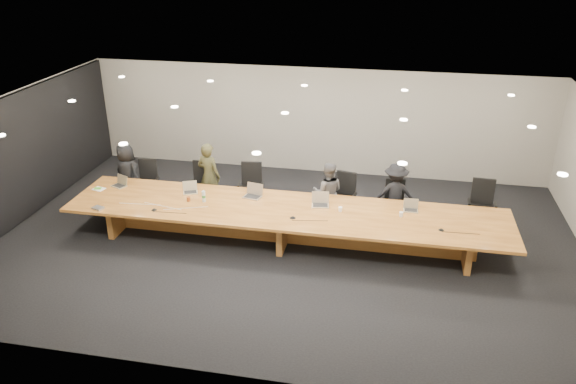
% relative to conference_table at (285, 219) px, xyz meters
% --- Properties ---
extents(ground, '(12.00, 12.00, 0.00)m').
position_rel_conference_table_xyz_m(ground, '(0.00, 0.00, -0.52)').
color(ground, black).
rests_on(ground, ground).
extents(back_wall, '(12.00, 0.02, 2.80)m').
position_rel_conference_table_xyz_m(back_wall, '(0.00, 4.00, 0.88)').
color(back_wall, '#B2ACA2').
rests_on(back_wall, ground).
extents(left_wall_panel, '(0.08, 7.84, 2.74)m').
position_rel_conference_table_xyz_m(left_wall_panel, '(-5.94, 0.00, 0.85)').
color(left_wall_panel, black).
rests_on(left_wall_panel, ground).
extents(conference_table, '(9.00, 1.80, 0.75)m').
position_rel_conference_table_xyz_m(conference_table, '(0.00, 0.00, 0.00)').
color(conference_table, brown).
rests_on(conference_table, ground).
extents(chair_far_left, '(0.61, 0.61, 1.04)m').
position_rel_conference_table_xyz_m(chair_far_left, '(-3.60, 1.29, -0.00)').
color(chair_far_left, black).
rests_on(chair_far_left, ground).
extents(chair_left, '(0.59, 0.59, 1.12)m').
position_rel_conference_table_xyz_m(chair_left, '(-2.23, 1.22, 0.04)').
color(chair_left, black).
rests_on(chair_left, ground).
extents(chair_mid_left, '(0.64, 0.64, 1.13)m').
position_rel_conference_table_xyz_m(chair_mid_left, '(-1.08, 1.34, 0.04)').
color(chair_mid_left, black).
rests_on(chair_mid_left, ground).
extents(chair_mid_right, '(0.65, 0.65, 1.08)m').
position_rel_conference_table_xyz_m(chair_mid_right, '(1.04, 1.30, 0.02)').
color(chair_mid_right, black).
rests_on(chair_mid_right, ground).
extents(chair_right, '(0.54, 0.54, 1.01)m').
position_rel_conference_table_xyz_m(chair_right, '(2.18, 1.28, -0.02)').
color(chair_right, black).
rests_on(chair_right, ground).
extents(chair_far_right, '(0.61, 0.61, 1.13)m').
position_rel_conference_table_xyz_m(chair_far_right, '(4.01, 1.32, 0.05)').
color(chair_far_right, black).
rests_on(chair_far_right, ground).
extents(person_a, '(0.84, 0.70, 1.47)m').
position_rel_conference_table_xyz_m(person_a, '(-4.02, 1.17, 0.21)').
color(person_a, black).
rests_on(person_a, ground).
extents(person_b, '(0.66, 0.52, 1.59)m').
position_rel_conference_table_xyz_m(person_b, '(-2.04, 1.27, 0.27)').
color(person_b, '#33321C').
rests_on(person_b, ground).
extents(person_c, '(0.71, 0.58, 1.38)m').
position_rel_conference_table_xyz_m(person_c, '(0.73, 1.13, 0.17)').
color(person_c, '#504F51').
rests_on(person_c, ground).
extents(person_d, '(0.96, 0.61, 1.41)m').
position_rel_conference_table_xyz_m(person_d, '(2.18, 1.27, 0.19)').
color(person_d, black).
rests_on(person_d, ground).
extents(laptop_a, '(0.37, 0.33, 0.24)m').
position_rel_conference_table_xyz_m(laptop_a, '(-3.85, 0.41, 0.35)').
color(laptop_a, '#B6AB8B').
rests_on(laptop_a, conference_table).
extents(laptop_b, '(0.37, 0.32, 0.24)m').
position_rel_conference_table_xyz_m(laptop_b, '(-2.17, 0.39, 0.35)').
color(laptop_b, beige).
rests_on(laptop_b, conference_table).
extents(laptop_c, '(0.41, 0.34, 0.29)m').
position_rel_conference_table_xyz_m(laptop_c, '(-0.80, 0.42, 0.37)').
color(laptop_c, tan).
rests_on(laptop_c, conference_table).
extents(laptop_d, '(0.39, 0.31, 0.28)m').
position_rel_conference_table_xyz_m(laptop_d, '(0.68, 0.29, 0.37)').
color(laptop_d, '#C7B498').
rests_on(laptop_d, conference_table).
extents(laptop_e, '(0.30, 0.22, 0.23)m').
position_rel_conference_table_xyz_m(laptop_e, '(2.50, 0.42, 0.34)').
color(laptop_e, tan).
rests_on(laptop_e, conference_table).
extents(water_bottle, '(0.09, 0.09, 0.24)m').
position_rel_conference_table_xyz_m(water_bottle, '(-1.74, 0.03, 0.35)').
color(water_bottle, silver).
rests_on(water_bottle, conference_table).
extents(amber_mug, '(0.09, 0.09, 0.10)m').
position_rel_conference_table_xyz_m(amber_mug, '(-2.06, -0.02, 0.28)').
color(amber_mug, brown).
rests_on(amber_mug, conference_table).
extents(paper_cup_near, '(0.09, 0.09, 0.10)m').
position_rel_conference_table_xyz_m(paper_cup_near, '(1.11, 0.12, 0.28)').
color(paper_cup_near, white).
rests_on(paper_cup_near, conference_table).
extents(paper_cup_far, '(0.09, 0.09, 0.10)m').
position_rel_conference_table_xyz_m(paper_cup_far, '(2.32, 0.12, 0.28)').
color(paper_cup_far, silver).
rests_on(paper_cup_far, conference_table).
extents(notepad, '(0.29, 0.25, 0.01)m').
position_rel_conference_table_xyz_m(notepad, '(-4.21, 0.18, 0.24)').
color(notepad, white).
rests_on(notepad, conference_table).
extents(lime_gadget, '(0.16, 0.11, 0.02)m').
position_rel_conference_table_xyz_m(lime_gadget, '(-4.22, 0.17, 0.26)').
color(lime_gadget, green).
rests_on(lime_gadget, notepad).
extents(av_box, '(0.25, 0.22, 0.03)m').
position_rel_conference_table_xyz_m(av_box, '(-3.75, -0.71, 0.25)').
color(av_box, '#9F9FA3').
rests_on(av_box, conference_table).
extents(mic_left, '(0.15, 0.15, 0.03)m').
position_rel_conference_table_xyz_m(mic_left, '(-2.60, -0.55, 0.24)').
color(mic_left, black).
rests_on(mic_left, conference_table).
extents(mic_center, '(0.14, 0.14, 0.03)m').
position_rel_conference_table_xyz_m(mic_center, '(0.22, -0.36, 0.24)').
color(mic_center, black).
rests_on(mic_center, conference_table).
extents(mic_right, '(0.12, 0.12, 0.03)m').
position_rel_conference_table_xyz_m(mic_right, '(3.07, -0.31, 0.24)').
color(mic_right, black).
rests_on(mic_right, conference_table).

